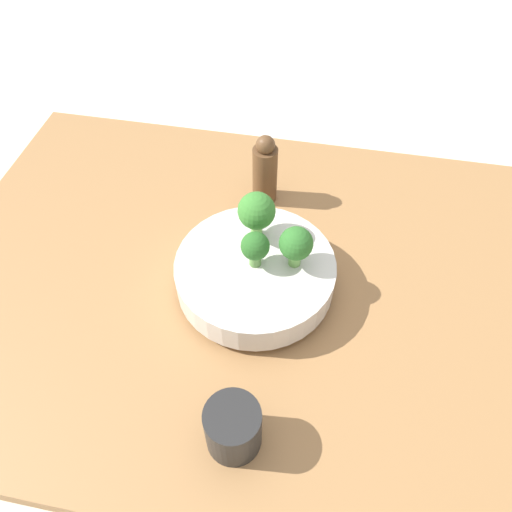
# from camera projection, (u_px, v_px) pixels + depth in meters

# --- Properties ---
(ground_plane) EXTENTS (6.00, 6.00, 0.00)m
(ground_plane) POSITION_uv_depth(u_px,v_px,m) (257.00, 294.00, 0.93)
(ground_plane) COLOR beige
(table) EXTENTS (1.19, 0.84, 0.04)m
(table) POSITION_uv_depth(u_px,v_px,m) (257.00, 288.00, 0.92)
(table) COLOR #9E7042
(table) RESTS_ON ground_plane
(bowl) EXTENTS (0.27, 0.27, 0.07)m
(bowl) POSITION_uv_depth(u_px,v_px,m) (256.00, 274.00, 0.86)
(bowl) COLOR silver
(bowl) RESTS_ON table
(broccoli_floret_right) EXTENTS (0.06, 0.06, 0.08)m
(broccoli_floret_right) POSITION_uv_depth(u_px,v_px,m) (296.00, 246.00, 0.80)
(broccoli_floret_right) COLOR #6BA34C
(broccoli_floret_right) RESTS_ON bowl
(broccoli_floret_back) EXTENTS (0.06, 0.06, 0.09)m
(broccoli_floret_back) POSITION_uv_depth(u_px,v_px,m) (257.00, 212.00, 0.84)
(broccoli_floret_back) COLOR #7AB256
(broccoli_floret_back) RESTS_ON bowl
(broccoli_floret_center) EXTENTS (0.05, 0.05, 0.07)m
(broccoli_floret_center) POSITION_uv_depth(u_px,v_px,m) (256.00, 247.00, 0.81)
(broccoli_floret_center) COLOR #609347
(broccoli_floret_center) RESTS_ON bowl
(cup) EXTENTS (0.08, 0.08, 0.09)m
(cup) POSITION_uv_depth(u_px,v_px,m) (233.00, 428.00, 0.69)
(cup) COLOR black
(cup) RESTS_ON table
(pepper_mill) EXTENTS (0.05, 0.05, 0.15)m
(pepper_mill) POSITION_uv_depth(u_px,v_px,m) (265.00, 171.00, 0.98)
(pepper_mill) COLOR brown
(pepper_mill) RESTS_ON table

